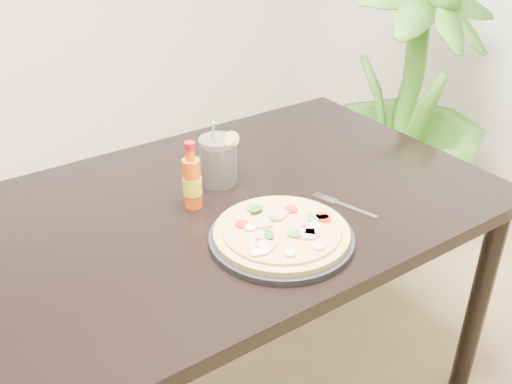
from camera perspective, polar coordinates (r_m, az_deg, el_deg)
dining_table at (r=1.56m, az=-2.50°, el=-3.38°), size 1.40×0.90×0.75m
plate at (r=1.35m, az=2.55°, el=-4.61°), size 0.34×0.34×0.02m
pizza at (r=1.34m, az=2.59°, el=-3.97°), size 0.32×0.32×0.03m
hot_sauce_bottle at (r=1.46m, az=-6.41°, el=1.03°), size 0.05×0.05×0.18m
cola_cup at (r=1.57m, az=-3.80°, el=3.03°), size 0.11×0.10×0.19m
fork at (r=1.50m, az=8.67°, el=-1.28°), size 0.07×0.18×0.00m
houseplant at (r=2.57m, az=14.89°, el=8.89°), size 0.83×0.83×1.28m
plant_pot at (r=2.80m, az=13.50°, el=-1.21°), size 0.28×0.28×0.22m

